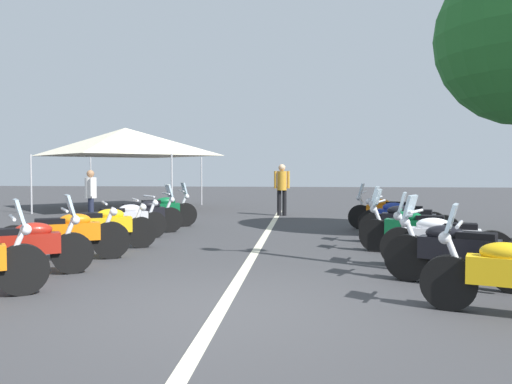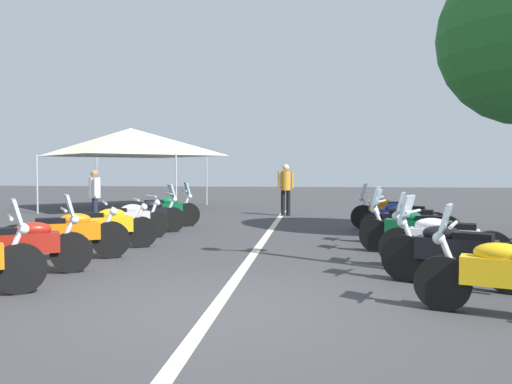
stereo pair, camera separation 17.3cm
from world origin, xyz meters
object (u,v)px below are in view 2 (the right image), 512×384
Objects in this scene: motorcycle_right_row_5 at (403,218)px; bystander_0 at (286,185)px; motorcycle_left_row_2 at (66,234)px; motorcycle_right_row_6 at (388,212)px; motorcycle_right_row_3 at (416,230)px; bystander_1 at (95,193)px; motorcycle_right_row_1 at (453,252)px; motorcycle_right_row_4 at (408,223)px; event_tent at (131,142)px; motorcycle_left_row_3 at (103,227)px; motorcycle_right_row_2 at (442,240)px; motorcycle_left_row_4 at (125,220)px; motorcycle_left_row_6 at (163,210)px; motorcycle_left_row_5 at (146,215)px; motorcycle_left_row_1 at (22,245)px.

bystander_0 is at bearing -41.13° from motorcycle_right_row_5.
motorcycle_right_row_6 is at bearing 11.99° from motorcycle_left_row_2.
motorcycle_right_row_3 is 1.34× the size of bystander_1.
motorcycle_right_row_3 is 1.20× the size of bystander_0.
motorcycle_right_row_1 is 1.19× the size of bystander_1.
motorcycle_right_row_3 reaches higher than motorcycle_left_row_2.
motorcycle_right_row_6 reaches higher than motorcycle_right_row_3.
motorcycle_right_row_1 is 3.85m from motorcycle_right_row_4.
motorcycle_right_row_3 is 1.06× the size of motorcycle_right_row_6.
motorcycle_left_row_3 is at bearing -162.80° from event_tent.
event_tent is (11.47, 9.22, 2.18)m from motorcycle_right_row_2.
motorcycle_right_row_4 is at bearing -40.12° from motorcycle_left_row_4.
bystander_0 is (10.31, 2.82, 0.55)m from motorcycle_right_row_1.
motorcycle_left_row_6 is 4.96m from bystander_0.
motorcycle_right_row_4 is 1.02× the size of motorcycle_right_row_6.
motorcycle_left_row_5 is 1.37m from motorcycle_left_row_6.
bystander_1 is (6.80, 1.90, 0.44)m from motorcycle_left_row_1.
motorcycle_right_row_6 is at bearing -74.45° from motorcycle_right_row_2.
motorcycle_left_row_6 is at bearing -20.05° from motorcycle_right_row_1.
motorcycle_left_row_5 is at bearing -18.24° from motorcycle_right_row_2.
motorcycle_right_row_1 reaches higher than motorcycle_left_row_2.
motorcycle_right_row_1 is 0.33× the size of event_tent.
motorcycle_right_row_6 is at bearing -124.13° from event_tent.
motorcycle_left_row_1 is 0.91× the size of motorcycle_right_row_5.
motorcycle_right_row_3 is at bearing -164.96° from bystander_0.
motorcycle_right_row_4 is 1.36m from motorcycle_right_row_5.
motorcycle_right_row_3 is at bearing -137.71° from event_tent.
bystander_0 is (10.33, -3.30, 0.57)m from motorcycle_left_row_1.
motorcycle_right_row_2 is at bearing 116.55° from bystander_1.
motorcycle_right_row_1 reaches higher than motorcycle_left_row_4.
motorcycle_left_row_2 is 2.66m from motorcycle_left_row_4.
motorcycle_left_row_5 is at bearing 46.12° from motorcycle_left_row_4.
bystander_0 is (9.01, -3.29, 0.56)m from motorcycle_left_row_2.
motorcycle_left_row_2 is 5.82m from bystander_1.
motorcycle_left_row_1 is 0.94× the size of motorcycle_left_row_6.
bystander_1 reaches higher than motorcycle_left_row_5.
motorcycle_left_row_4 is at bearing 95.83° from bystander_1.
event_tent is (2.33, 6.28, 1.62)m from bystander_0.
motorcycle_right_row_6 is at bearing -71.89° from motorcycle_right_row_4.
motorcycle_left_row_5 is 0.91× the size of motorcycle_right_row_2.
event_tent is (10.01, 9.11, 2.18)m from motorcycle_right_row_3.
motorcycle_left_row_6 reaches higher than motorcycle_left_row_1.
motorcycle_right_row_2 reaches higher than motorcycle_left_row_4.
motorcycle_left_row_1 is 5.14m from motorcycle_left_row_5.
motorcycle_right_row_2 is 0.99× the size of motorcycle_right_row_5.
motorcycle_left_row_4 is at bearing 36.74° from motorcycle_right_row_6.
motorcycle_right_row_3 is 13.71m from event_tent.
bystander_1 is (4.21, 2.04, 0.45)m from motorcycle_left_row_3.
event_tent is (8.79, 9.18, 2.18)m from motorcycle_right_row_4.
motorcycle_left_row_2 is 6.71m from motorcycle_right_row_4.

